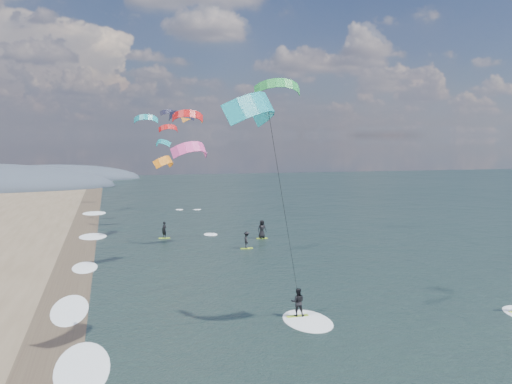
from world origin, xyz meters
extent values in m
cube|color=#382D23|center=(-12.00, 10.00, 0.00)|extent=(3.00, 240.00, 0.00)
ellipsoid|color=#3D4756|center=(-22.00, 120.00, 0.00)|extent=(40.00, 18.00, 7.00)
cube|color=#9AC923|center=(1.02, 10.38, 0.03)|extent=(1.27, 0.39, 0.06)
imported|color=black|center=(1.02, 10.38, 0.86)|extent=(0.92, 0.79, 1.61)
ellipsoid|color=white|center=(1.32, 9.58, 0.00)|extent=(2.60, 4.20, 0.12)
cylinder|color=black|center=(-0.73, 7.38, 6.48)|extent=(0.02, 0.02, 12.47)
cube|color=#9AC923|center=(2.79, 30.11, 0.03)|extent=(1.10, 0.35, 0.05)
imported|color=black|center=(2.79, 30.11, 0.81)|extent=(0.70, 1.05, 1.52)
cube|color=#9AC923|center=(5.46, 34.67, 0.03)|extent=(1.10, 0.35, 0.05)
imported|color=black|center=(5.46, 34.67, 0.96)|extent=(0.94, 0.67, 1.81)
cube|color=#9AC923|center=(-3.96, 37.20, 0.03)|extent=(1.10, 0.35, 0.05)
imported|color=black|center=(-3.96, 37.20, 0.87)|extent=(0.67, 0.71, 1.63)
ellipsoid|color=white|center=(-10.80, 6.00, 0.00)|extent=(2.40, 5.40, 0.11)
ellipsoid|color=white|center=(-10.80, 15.00, 0.00)|extent=(2.40, 5.40, 0.11)
ellipsoid|color=white|center=(-10.80, 26.00, 0.00)|extent=(2.40, 5.40, 0.11)
ellipsoid|color=white|center=(-10.80, 40.00, 0.00)|extent=(2.40, 5.40, 0.11)
ellipsoid|color=white|center=(-10.80, 58.00, 0.00)|extent=(2.40, 5.40, 0.11)
camera|label=1|loc=(-9.11, -19.42, 10.22)|focal=40.00mm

